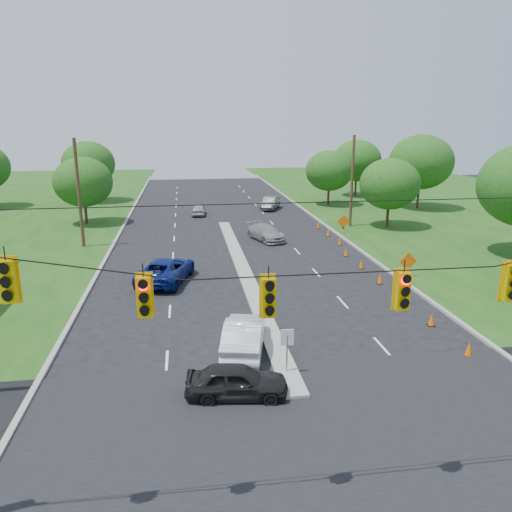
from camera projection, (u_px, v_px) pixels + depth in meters
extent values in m
plane|color=black|center=(326.00, 471.00, 15.15)|extent=(160.00, 160.00, 0.00)
cube|color=black|center=(326.00, 471.00, 15.15)|extent=(160.00, 14.00, 0.02)
cube|color=gray|center=(113.00, 246.00, 42.40)|extent=(0.25, 110.00, 0.16)
cube|color=gray|center=(342.00, 238.00, 45.20)|extent=(0.25, 110.00, 0.16)
cube|color=gray|center=(244.00, 272.00, 35.20)|extent=(1.00, 34.00, 0.18)
cylinder|color=gray|center=(287.00, 355.00, 20.64)|extent=(0.06, 0.06, 1.80)
cube|color=white|center=(287.00, 337.00, 20.43)|extent=(0.55, 0.04, 0.70)
cylinder|color=black|center=(348.00, 258.00, 12.36)|extent=(24.00, 0.04, 0.04)
cube|color=#FFC200|center=(8.00, 282.00, 11.31)|extent=(0.34, 0.24, 1.00)
cube|color=#FFC200|center=(144.00, 297.00, 11.87)|extent=(0.34, 0.24, 1.00)
cube|color=#FFC200|center=(268.00, 298.00, 12.33)|extent=(0.34, 0.24, 1.00)
cube|color=#FFC200|center=(403.00, 291.00, 12.82)|extent=(0.34, 0.24, 1.00)
cube|color=#FFC200|center=(510.00, 282.00, 13.21)|extent=(0.34, 0.24, 1.00)
cylinder|color=#422D1C|center=(79.00, 194.00, 40.89)|extent=(0.28, 0.28, 9.00)
cylinder|color=#422D1C|center=(352.00, 182.00, 49.13)|extent=(0.28, 0.28, 9.00)
cone|color=#FF6B00|center=(469.00, 349.00, 22.44)|extent=(0.32, 0.32, 0.70)
cone|color=#FF6B00|center=(432.00, 320.00, 25.78)|extent=(0.32, 0.32, 0.70)
cone|color=#FF6B00|center=(403.00, 297.00, 29.12)|extent=(0.32, 0.32, 0.70)
cone|color=#FF6B00|center=(380.00, 279.00, 32.47)|extent=(0.32, 0.32, 0.70)
cone|color=#FF6B00|center=(361.00, 264.00, 35.81)|extent=(0.32, 0.32, 0.70)
cone|color=#FF6B00|center=(346.00, 252.00, 39.15)|extent=(0.32, 0.32, 0.70)
cone|color=#FF6B00|center=(340.00, 241.00, 42.58)|extent=(0.32, 0.32, 0.70)
cone|color=#FF6B00|center=(328.00, 232.00, 45.92)|extent=(0.32, 0.32, 0.70)
cone|color=#FF6B00|center=(318.00, 225.00, 49.27)|extent=(0.32, 0.32, 0.70)
cube|color=black|center=(407.00, 270.00, 33.69)|extent=(0.06, 0.58, 0.26)
cube|color=black|center=(407.00, 270.00, 33.69)|extent=(0.06, 0.58, 0.26)
cube|color=orange|center=(408.00, 261.00, 33.54)|extent=(1.27, 0.05, 1.27)
cube|color=black|center=(343.00, 228.00, 47.07)|extent=(0.06, 0.58, 0.26)
cube|color=black|center=(343.00, 228.00, 47.07)|extent=(0.06, 0.58, 0.26)
cube|color=orange|center=(343.00, 221.00, 46.91)|extent=(1.27, 0.05, 1.27)
cylinder|color=black|center=(86.00, 212.00, 51.08)|extent=(0.28, 0.28, 2.52)
ellipsoid|color=#194C14|center=(83.00, 182.00, 50.27)|extent=(5.88, 5.88, 5.04)
cylinder|color=black|center=(91.00, 191.00, 65.08)|extent=(0.28, 0.28, 2.88)
ellipsoid|color=#194C14|center=(88.00, 164.00, 64.16)|extent=(6.72, 6.72, 5.76)
cylinder|color=black|center=(388.00, 215.00, 49.51)|extent=(0.28, 0.28, 2.52)
ellipsoid|color=#194C14|center=(390.00, 184.00, 48.71)|extent=(5.88, 5.88, 5.04)
cylinder|color=black|center=(418.00, 195.00, 60.08)|extent=(0.28, 0.28, 3.24)
ellipsoid|color=#194C14|center=(421.00, 162.00, 59.04)|extent=(7.56, 7.56, 6.48)
cylinder|color=black|center=(356.00, 186.00, 70.08)|extent=(0.28, 0.28, 2.88)
ellipsoid|color=#194C14|center=(357.00, 161.00, 69.16)|extent=(6.72, 6.72, 5.76)
cylinder|color=black|center=(328.00, 195.00, 62.61)|extent=(0.28, 0.28, 2.52)
ellipsoid|color=#194C14|center=(329.00, 171.00, 61.80)|extent=(5.88, 5.88, 5.04)
imported|color=black|center=(237.00, 381.00, 19.04)|extent=(4.09, 2.07, 1.34)
imported|color=white|center=(244.00, 335.00, 22.83)|extent=(2.67, 5.13, 1.61)
imported|color=navy|center=(166.00, 270.00, 32.82)|extent=(4.25, 6.37, 1.62)
imported|color=gray|center=(266.00, 233.00, 44.32)|extent=(3.36, 5.15, 1.39)
imported|color=#A4A4A4|center=(199.00, 210.00, 56.15)|extent=(1.82, 3.80, 1.25)
imported|color=#313130|center=(270.00, 203.00, 59.87)|extent=(3.14, 4.82, 1.50)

